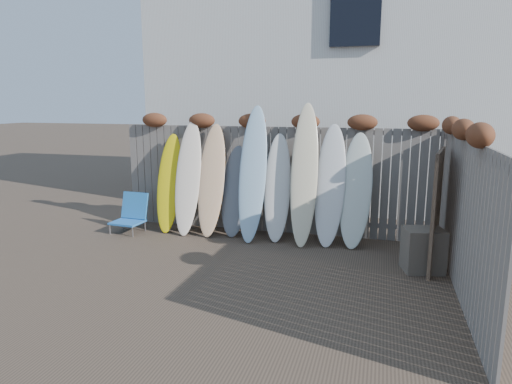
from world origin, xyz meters
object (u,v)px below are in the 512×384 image
(beach_chair, at_px, (131,214))
(lattice_panel, at_px, (436,210))
(wooden_crate, at_px, (423,250))
(surfboard_0, at_px, (169,183))

(beach_chair, xyz_separation_m, lattice_panel, (5.40, -0.54, 0.55))
(wooden_crate, xyz_separation_m, surfboard_0, (-4.56, 1.03, 0.61))
(surfboard_0, bearing_deg, lattice_panel, -13.56)
(beach_chair, distance_m, lattice_panel, 5.46)
(wooden_crate, distance_m, surfboard_0, 4.71)
(wooden_crate, height_order, lattice_panel, lattice_panel)
(wooden_crate, height_order, surfboard_0, surfboard_0)
(beach_chair, bearing_deg, surfboard_0, 23.23)
(beach_chair, xyz_separation_m, surfboard_0, (0.68, 0.29, 0.59))
(wooden_crate, relative_size, surfboard_0, 0.33)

